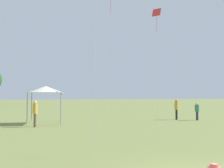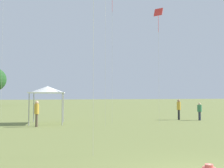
% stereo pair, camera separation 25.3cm
% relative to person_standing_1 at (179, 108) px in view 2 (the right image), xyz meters
% --- Properties ---
extents(person_standing_1, '(0.49, 0.49, 1.86)m').
position_rel_person_standing_1_xyz_m(person_standing_1, '(0.00, 0.00, 0.00)').
color(person_standing_1, black).
rests_on(person_standing_1, ground).
extents(person_standing_4, '(0.46, 0.46, 1.85)m').
position_rel_person_standing_1_xyz_m(person_standing_4, '(-12.54, -1.61, 0.00)').
color(person_standing_4, brown).
rests_on(person_standing_4, ground).
extents(person_standing_5, '(0.52, 0.52, 1.57)m').
position_rel_person_standing_1_xyz_m(person_standing_5, '(1.51, -0.98, -0.20)').
color(person_standing_5, '#282D42').
rests_on(person_standing_5, ground).
extents(canopy_tent, '(3.06, 3.06, 2.95)m').
position_rel_person_standing_1_xyz_m(canopy_tent, '(-11.68, 0.25, 1.53)').
color(canopy_tent, white).
rests_on(canopy_tent, ground).
extents(kite_6, '(0.67, 0.74, 9.33)m').
position_rel_person_standing_1_xyz_m(kite_6, '(-3.14, -2.13, 7.42)').
color(kite_6, red).
rests_on(kite_6, ground).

